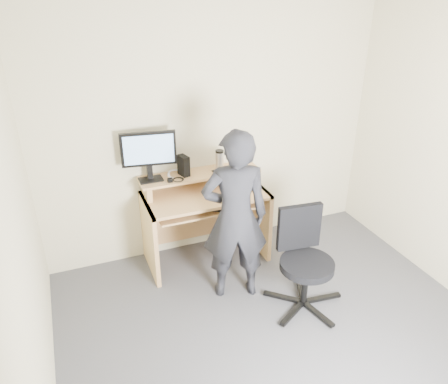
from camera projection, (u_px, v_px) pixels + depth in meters
ground at (292, 351)px, 3.45m from camera, size 3.50×3.50×0.00m
back_wall at (213, 133)px, 4.34m from camera, size 3.50×0.02×2.50m
ceiling at (324, 10)px, 2.32m from camera, size 3.50×3.50×0.02m
desk at (203, 208)px, 4.41m from camera, size 1.20×0.60×0.91m
monitor at (149, 152)px, 4.02m from camera, size 0.51×0.14×0.48m
external_drive at (184, 166)px, 4.22m from camera, size 0.10×0.14×0.20m
travel_mug at (220, 161)px, 4.34m from camera, size 0.10×0.10×0.19m
smartphone at (218, 172)px, 4.31m from camera, size 0.10×0.14×0.01m
charger at (170, 180)px, 4.11m from camera, size 0.05×0.04×0.03m
headphones at (176, 174)px, 4.26m from camera, size 0.18×0.17×0.06m
keyboard at (207, 206)px, 4.21m from camera, size 0.49×0.35×0.03m
mouse at (237, 191)px, 4.25m from camera, size 0.11×0.08×0.04m
office_chair at (304, 256)px, 3.77m from camera, size 0.69×0.71×0.89m
person at (235, 217)px, 3.75m from camera, size 0.65×0.51×1.59m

